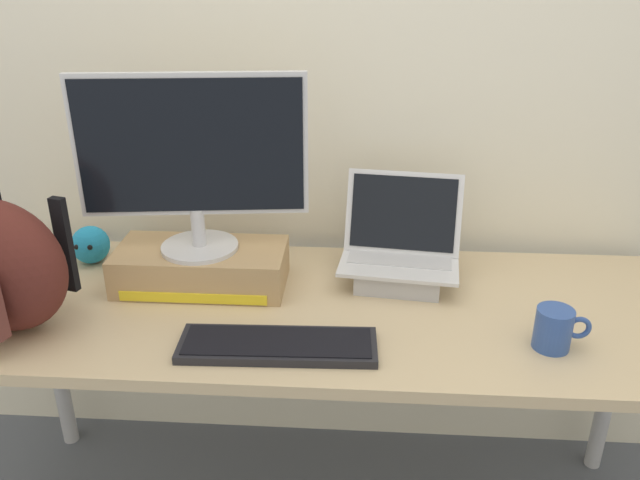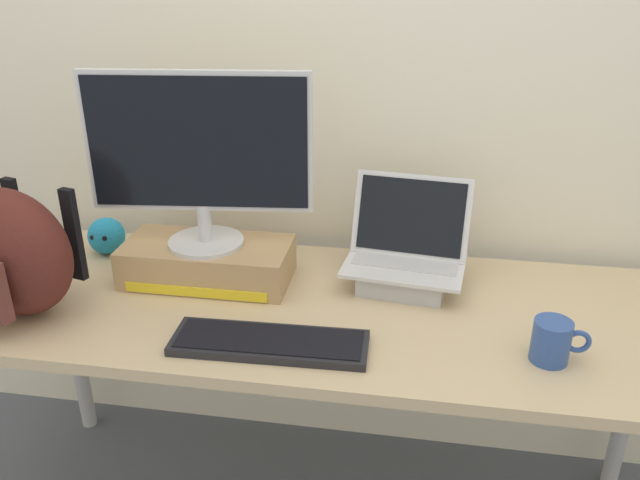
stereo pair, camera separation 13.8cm
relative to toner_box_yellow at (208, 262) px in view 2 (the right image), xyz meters
name	(u,v)px [view 2 (the right image)]	position (x,y,z in m)	size (l,w,h in m)	color
back_wall	(346,53)	(0.32, 0.36, 0.50)	(7.00, 0.10, 2.60)	silver
desk	(320,329)	(0.32, -0.09, -0.13)	(1.90, 0.68, 0.74)	tan
toner_box_yellow	(208,262)	(0.00, 0.00, 0.00)	(0.45, 0.22, 0.11)	tan
desktop_monitor	(199,155)	(0.00, 0.00, 0.30)	(0.57, 0.20, 0.46)	silver
open_laptop	(405,264)	(0.53, 0.06, 0.00)	(0.34, 0.26, 0.28)	#ADADB2
external_keyboard	(270,343)	(0.24, -0.29, -0.04)	(0.45, 0.15, 0.02)	black
messenger_backpack	(9,253)	(-0.41, -0.24, 0.11)	(0.39, 0.30, 0.32)	#4C1E19
coffee_mug	(552,341)	(0.86, -0.24, 0.00)	(0.13, 0.08, 0.10)	#2D4C93
plush_toy	(106,236)	(-0.35, 0.11, 0.00)	(0.11, 0.11, 0.11)	#2393CC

